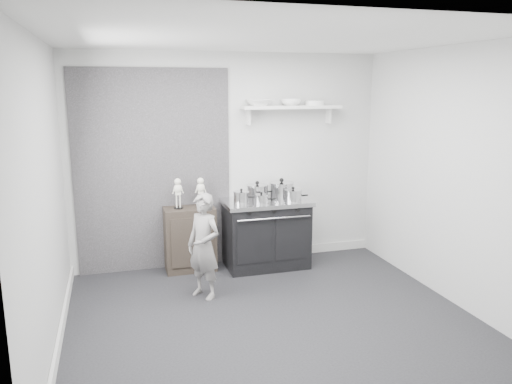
# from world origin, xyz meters

# --- Properties ---
(ground) EXTENTS (4.00, 4.00, 0.00)m
(ground) POSITION_xyz_m (0.00, 0.00, 0.00)
(ground) COLOR black
(ground) RESTS_ON ground
(room_shell) EXTENTS (4.02, 3.62, 2.71)m
(room_shell) POSITION_xyz_m (-0.09, 0.15, 1.64)
(room_shell) COLOR #BABAB8
(room_shell) RESTS_ON ground
(wall_shelf) EXTENTS (1.30, 0.26, 0.24)m
(wall_shelf) POSITION_xyz_m (0.80, 1.68, 2.01)
(wall_shelf) COLOR silver
(wall_shelf) RESTS_ON room_shell
(stove) EXTENTS (1.09, 0.68, 0.87)m
(stove) POSITION_xyz_m (0.41, 1.48, 0.44)
(stove) COLOR black
(stove) RESTS_ON ground
(side_cabinet) EXTENTS (0.62, 0.36, 0.81)m
(side_cabinet) POSITION_xyz_m (-0.55, 1.61, 0.40)
(side_cabinet) COLOR black
(side_cabinet) RESTS_ON ground
(child) EXTENTS (0.48, 0.51, 1.16)m
(child) POSITION_xyz_m (-0.53, 0.73, 0.58)
(child) COLOR gray
(child) RESTS_ON ground
(pot_front_left) EXTENTS (0.28, 0.19, 0.19)m
(pot_front_left) POSITION_xyz_m (0.06, 1.39, 0.95)
(pot_front_left) COLOR #BDBEC0
(pot_front_left) RESTS_ON stove
(pot_back_left) EXTENTS (0.37, 0.28, 0.23)m
(pot_back_left) POSITION_xyz_m (0.32, 1.57, 0.97)
(pot_back_left) COLOR #BDBEC0
(pot_back_left) RESTS_ON stove
(pot_back_right) EXTENTS (0.40, 0.32, 0.25)m
(pot_back_right) POSITION_xyz_m (0.65, 1.58, 0.97)
(pot_back_right) COLOR #BDBEC0
(pot_back_right) RESTS_ON stove
(pot_front_right) EXTENTS (0.31, 0.22, 0.19)m
(pot_front_right) POSITION_xyz_m (0.71, 1.31, 0.95)
(pot_front_right) COLOR #BDBEC0
(pot_front_right) RESTS_ON stove
(pot_front_center) EXTENTS (0.26, 0.17, 0.14)m
(pot_front_center) POSITION_xyz_m (0.29, 1.31, 0.93)
(pot_front_center) COLOR #BDBEC0
(pot_front_center) RESTS_ON stove
(skeleton_full) EXTENTS (0.12, 0.08, 0.43)m
(skeleton_full) POSITION_xyz_m (-0.68, 1.61, 1.02)
(skeleton_full) COLOR white
(skeleton_full) RESTS_ON side_cabinet
(skeleton_torso) EXTENTS (0.12, 0.08, 0.43)m
(skeleton_torso) POSITION_xyz_m (-0.40, 1.61, 1.02)
(skeleton_torso) COLOR white
(skeleton_torso) RESTS_ON side_cabinet
(bowl_large) EXTENTS (0.32, 0.32, 0.08)m
(bowl_large) POSITION_xyz_m (0.37, 1.67, 2.08)
(bowl_large) COLOR white
(bowl_large) RESTS_ON wall_shelf
(bowl_small) EXTENTS (0.26, 0.26, 0.08)m
(bowl_small) POSITION_xyz_m (0.80, 1.67, 2.08)
(bowl_small) COLOR white
(bowl_small) RESTS_ON wall_shelf
(plate_stack) EXTENTS (0.25, 0.25, 0.06)m
(plate_stack) POSITION_xyz_m (1.12, 1.67, 2.07)
(plate_stack) COLOR white
(plate_stack) RESTS_ON wall_shelf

